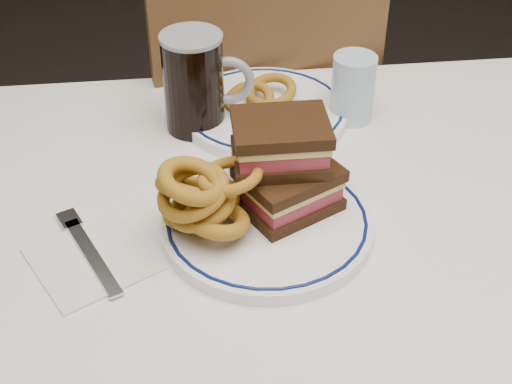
{
  "coord_description": "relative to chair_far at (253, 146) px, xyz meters",
  "views": [
    {
      "loc": [
        -0.17,
        -0.7,
        1.36
      ],
      "look_at": [
        -0.08,
        0.0,
        0.81
      ],
      "focal_mm": 50.0,
      "sensor_mm": 36.0,
      "label": 1
    }
  ],
  "objects": [
    {
      "name": "beer_mug",
      "position": [
        -0.12,
        -0.3,
        0.33
      ],
      "size": [
        0.14,
        0.09,
        0.16
      ],
      "color": "black",
      "rests_on": "dining_table"
    },
    {
      "name": "chair_far",
      "position": [
        0.0,
        0.0,
        0.0
      ],
      "size": [
        0.49,
        0.49,
        0.93
      ],
      "color": "#4B2F18",
      "rests_on": "floor"
    },
    {
      "name": "dining_table",
      "position": [
        0.02,
        -0.56,
        0.14
      ],
      "size": [
        1.27,
        0.87,
        0.75
      ],
      "color": "silver",
      "rests_on": "floor"
    },
    {
      "name": "onion_rings_far",
      "position": [
        -0.02,
        -0.27,
        0.28
      ],
      "size": [
        0.13,
        0.1,
        0.06
      ],
      "color": "brown",
      "rests_on": "far_plate"
    },
    {
      "name": "main_plate",
      "position": [
        -0.05,
        -0.56,
        0.26
      ],
      "size": [
        0.28,
        0.28,
        0.02
      ],
      "color": "white",
      "rests_on": "dining_table"
    },
    {
      "name": "water_glass",
      "position": [
        0.12,
        -0.3,
        0.3
      ],
      "size": [
        0.07,
        0.07,
        0.11
      ],
      "primitive_type": "cylinder",
      "color": "#A9C9DB",
      "rests_on": "dining_table"
    },
    {
      "name": "ketchup_ramekin",
      "position": [
        -0.06,
        -0.46,
        0.29
      ],
      "size": [
        0.06,
        0.06,
        0.04
      ],
      "color": "white",
      "rests_on": "main_plate"
    },
    {
      "name": "reuben_sandwich",
      "position": [
        -0.02,
        -0.53,
        0.33
      ],
      "size": [
        0.15,
        0.14,
        0.12
      ],
      "color": "black",
      "rests_on": "main_plate"
    },
    {
      "name": "onion_rings_main",
      "position": [
        -0.13,
        -0.56,
        0.31
      ],
      "size": [
        0.15,
        0.14,
        0.12
      ],
      "color": "brown",
      "rests_on": "main_plate"
    },
    {
      "name": "napkin_fork",
      "position": [
        -0.27,
        -0.59,
        0.25
      ],
      "size": [
        0.19,
        0.19,
        0.01
      ],
      "color": "silver",
      "rests_on": "dining_table"
    },
    {
      "name": "far_plate",
      "position": [
        -0.01,
        -0.28,
        0.26
      ],
      "size": [
        0.27,
        0.27,
        0.02
      ],
      "color": "white",
      "rests_on": "dining_table"
    }
  ]
}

